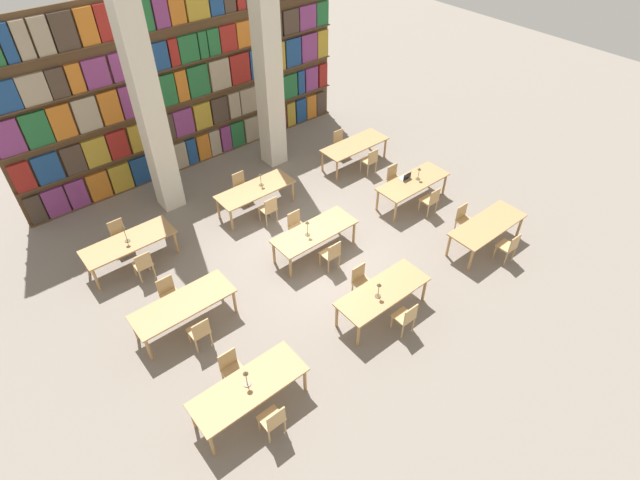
{
  "coord_description": "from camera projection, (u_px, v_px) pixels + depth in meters",
  "views": [
    {
      "loc": [
        -6.08,
        -7.67,
        9.11
      ],
      "look_at": [
        0.0,
        -0.27,
        0.68
      ],
      "focal_mm": 28.0,
      "sensor_mm": 36.0,
      "label": 1
    }
  ],
  "objects": [
    {
      "name": "chair_8",
      "position": [
        331.0,
        254.0,
        12.66
      ],
      "size": [
        0.42,
        0.4,
        0.89
      ],
      "color": "tan",
      "rests_on": "ground_plane"
    },
    {
      "name": "laptop",
      "position": [
        405.0,
        177.0,
        14.69
      ],
      "size": [
        0.32,
        0.22,
        0.21
      ],
      "rotation": [
        0.0,
        0.0,
        3.14
      ],
      "color": "silver",
      "rests_on": "reading_table_5"
    },
    {
      "name": "pillar_left",
      "position": [
        150.0,
        112.0,
        13.07
      ],
      "size": [
        0.63,
        0.63,
        6.0
      ],
      "color": "silver",
      "rests_on": "ground_plane"
    },
    {
      "name": "pillar_center",
      "position": [
        268.0,
        74.0,
        14.88
      ],
      "size": [
        0.63,
        0.63,
        6.0
      ],
      "color": "silver",
      "rests_on": "ground_plane"
    },
    {
      "name": "reading_table_1",
      "position": [
        383.0,
        293.0,
        11.39
      ],
      "size": [
        2.3,
        0.88,
        0.75
      ],
      "color": "tan",
      "rests_on": "ground_plane"
    },
    {
      "name": "chair_1",
      "position": [
        232.0,
        368.0,
        10.1
      ],
      "size": [
        0.42,
        0.4,
        0.89
      ],
      "rotation": [
        0.0,
        0.0,
        3.14
      ],
      "color": "tan",
      "rests_on": "ground_plane"
    },
    {
      "name": "reading_table_3",
      "position": [
        183.0,
        305.0,
        11.11
      ],
      "size": [
        2.3,
        0.88,
        0.75
      ],
      "color": "tan",
      "rests_on": "ground_plane"
    },
    {
      "name": "chair_3",
      "position": [
        361.0,
        281.0,
        11.95
      ],
      "size": [
        0.42,
        0.4,
        0.89
      ],
      "rotation": [
        0.0,
        0.0,
        3.14
      ],
      "color": "tan",
      "rests_on": "ground_plane"
    },
    {
      "name": "reading_table_5",
      "position": [
        413.0,
        183.0,
        14.67
      ],
      "size": [
        2.3,
        0.88,
        0.75
      ],
      "color": "tan",
      "rests_on": "ground_plane"
    },
    {
      "name": "chair_6",
      "position": [
        200.0,
        331.0,
        10.8
      ],
      "size": [
        0.42,
        0.4,
        0.89
      ],
      "color": "tan",
      "rests_on": "ground_plane"
    },
    {
      "name": "desk_lamp_5",
      "position": [
        260.0,
        177.0,
        14.28
      ],
      "size": [
        0.14,
        0.14,
        0.42
      ],
      "color": "brown",
      "rests_on": "reading_table_7"
    },
    {
      "name": "reading_table_0",
      "position": [
        249.0,
        388.0,
        9.53
      ],
      "size": [
        2.3,
        0.88,
        0.75
      ],
      "color": "tan",
      "rests_on": "ground_plane"
    },
    {
      "name": "bookshelf_bank",
      "position": [
        187.0,
        84.0,
        15.12
      ],
      "size": [
        11.09,
        0.35,
        5.5
      ],
      "color": "brown",
      "rests_on": "ground_plane"
    },
    {
      "name": "ground_plane",
      "position": [
        314.0,
        254.0,
        13.37
      ],
      "size": [
        40.0,
        40.0,
        0.0
      ],
      "primitive_type": "plane",
      "color": "gray"
    },
    {
      "name": "chair_7",
      "position": [
        169.0,
        293.0,
        11.65
      ],
      "size": [
        0.42,
        0.4,
        0.89
      ],
      "rotation": [
        0.0,
        0.0,
        3.14
      ],
      "color": "tan",
      "rests_on": "ground_plane"
    },
    {
      "name": "chair_12",
      "position": [
        143.0,
        264.0,
        12.38
      ],
      "size": [
        0.42,
        0.4,
        0.89
      ],
      "color": "tan",
      "rests_on": "ground_plane"
    },
    {
      "name": "chair_9",
      "position": [
        297.0,
        226.0,
        13.5
      ],
      "size": [
        0.42,
        0.4,
        0.89
      ],
      "rotation": [
        0.0,
        0.0,
        3.14
      ],
      "color": "tan",
      "rests_on": "ground_plane"
    },
    {
      "name": "chair_17",
      "position": [
        340.0,
        142.0,
        16.81
      ],
      "size": [
        0.42,
        0.4,
        0.89
      ],
      "rotation": [
        0.0,
        0.0,
        3.14
      ],
      "color": "tan",
      "rests_on": "ground_plane"
    },
    {
      "name": "desk_lamp_4",
      "position": [
        124.0,
        231.0,
        12.4
      ],
      "size": [
        0.14,
        0.14,
        0.5
      ],
      "color": "brown",
      "rests_on": "reading_table_6"
    },
    {
      "name": "chair_13",
      "position": [
        120.0,
        235.0,
        13.22
      ],
      "size": [
        0.42,
        0.4,
        0.89
      ],
      "rotation": [
        0.0,
        0.0,
        3.14
      ],
      "color": "tan",
      "rests_on": "ground_plane"
    },
    {
      "name": "chair_15",
      "position": [
        241.0,
        186.0,
        14.91
      ],
      "size": [
        0.42,
        0.4,
        0.89
      ],
      "rotation": [
        0.0,
        0.0,
        3.14
      ],
      "color": "tan",
      "rests_on": "ground_plane"
    },
    {
      "name": "reading_table_8",
      "position": [
        355.0,
        146.0,
        16.25
      ],
      "size": [
        2.3,
        0.88,
        0.75
      ],
      "color": "tan",
      "rests_on": "ground_plane"
    },
    {
      "name": "desk_lamp_3",
      "position": [
        419.0,
        172.0,
        14.52
      ],
      "size": [
        0.14,
        0.14,
        0.39
      ],
      "color": "brown",
      "rests_on": "reading_table_5"
    },
    {
      "name": "desk_lamp_2",
      "position": [
        307.0,
        226.0,
        12.6
      ],
      "size": [
        0.14,
        0.14,
        0.45
      ],
      "color": "brown",
      "rests_on": "reading_table_4"
    },
    {
      "name": "chair_2",
      "position": [
        406.0,
        317.0,
        11.11
      ],
      "size": [
        0.42,
        0.4,
        0.89
      ],
      "color": "tan",
      "rests_on": "ground_plane"
    },
    {
      "name": "chair_4",
      "position": [
        509.0,
        246.0,
        12.88
      ],
      "size": [
        0.42,
        0.4,
        0.89
      ],
      "color": "tan",
      "rests_on": "ground_plane"
    },
    {
      "name": "reading_table_6",
      "position": [
        129.0,
        243.0,
        12.66
      ],
      "size": [
        2.3,
        0.88,
        0.75
      ],
      "color": "tan",
      "rests_on": "ground_plane"
    },
    {
      "name": "chair_0",
      "position": [
        273.0,
        420.0,
        9.26
      ],
      "size": [
        0.42,
        0.4,
        0.89
      ],
      "color": "tan",
      "rests_on": "ground_plane"
    },
    {
      "name": "reading_table_7",
      "position": [
        255.0,
        191.0,
        14.38
      ],
      "size": [
        2.3,
        0.88,
        0.75
      ],
      "color": "tan",
      "rests_on": "ground_plane"
    },
    {
      "name": "chair_5",
      "position": [
        464.0,
        219.0,
        13.72
      ],
      "size": [
        0.42,
        0.4,
        0.89
      ],
      "rotation": [
        0.0,
        0.0,
        3.14
      ],
      "color": "tan",
      "rests_on": "ground_plane"
    },
    {
      "name": "chair_10",
      "position": [
        431.0,
        200.0,
        14.37
      ],
      "size": [
        0.42,
        0.4,
        0.89
      ],
      "color": "tan",
      "rests_on": "ground_plane"
    },
    {
      "name": "chair_16",
      "position": [
        370.0,
        160.0,
        15.97
      ],
      "size": [
        0.42,
        0.4,
        0.89
      ],
      "color": "tan",
      "rests_on": "ground_plane"
    },
    {
      "name": "desk_lamp_1",
      "position": [
        379.0,
        288.0,
        11.02
      ],
      "size": [
        0.14,
        0.14,
        0.42
      ],
      "color": "brown",
      "rests_on": "reading_table_1"
    },
    {
      "name": "chair_14",
      "position": [
        269.0,
        209.0,
        14.07
      ],
      "size": [
        0.42,
        0.4,
        0.89
      ],
      "color": "tan",
      "rests_on": "ground_plane"
    },
    {
      "name": "reading_table_2",
      "position": [
        488.0,
        226.0,
        13.17
      ],
      "size": [
        2.3,
        0.88,
        0.75
      ],
      "color": "tan",
      "rests_on": "ground_plane"
    },
    {
      "name": "chair_11",
      "position": [
        394.0,
        178.0,
        15.21
      ],
      "size": [
        0.42,
        0.4,
        0.89
      ],
      "rotation": [
        0.0,
        0.0,
        3.14
      ],
      "color": "tan",
      "rests_on": "ground_plane"
    },
    {
      "name": "reading_table_4",
      "position": [
        315.0,
        233.0,
        12.97
      ],
      "size": [
        2.3,
        0.88,
        0.75
      ],
      "color": "tan",
      "rests_on": "ground_plane"
    },
    {
      "name": "desk_lamp_0",
      "position": [
        246.0,
        376.0,
        9.33
      ],
      "size": [
        0.14,
        0.14,
        0.42
      ],
      "color": "brown",
      "rests_on": "reading_table_0"
    }
  ]
}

